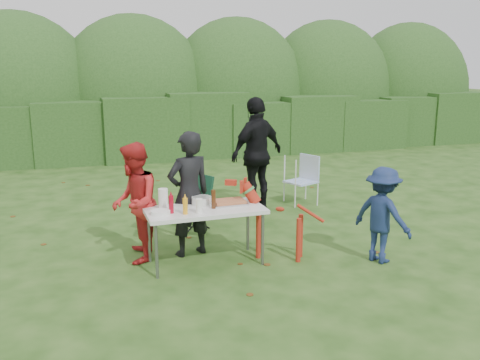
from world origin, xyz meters
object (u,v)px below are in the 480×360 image
object	(u,v)px
dog	(280,221)
paper_towel_roll	(163,199)
person_red_jacket	(135,203)
child	(382,215)
person_cook	(189,194)
camping_chair	(193,202)
ketchup_bottle	(171,204)
folding_table	(205,212)
lawn_chair	(301,180)
beer_bottle	(213,199)
person_black_puffy	(257,154)
mustard_bottle	(185,206)

from	to	relation	value
dog	paper_towel_roll	world-z (taller)	dog
person_red_jacket	child	size ratio (longest dim) A/B	1.24
person_cook	child	bearing A→B (deg)	141.29
camping_chair	ketchup_bottle	xyz separation A→B (m)	(-0.64, -1.54, 0.43)
folding_table	paper_towel_roll	size ratio (longest dim) A/B	5.77
paper_towel_roll	lawn_chair	bearing A→B (deg)	35.72
person_red_jacket	camping_chair	world-z (taller)	person_red_jacket
beer_bottle	person_cook	bearing A→B (deg)	117.15
person_black_puffy	mustard_bottle	distance (m)	3.02
mustard_bottle	paper_towel_roll	size ratio (longest dim) A/B	0.77
child	paper_towel_roll	size ratio (longest dim) A/B	4.83
ketchup_bottle	beer_bottle	xyz separation A→B (m)	(0.55, 0.04, 0.01)
lawn_chair	ketchup_bottle	xyz separation A→B (m)	(-2.88, -2.34, 0.40)
person_cook	ketchup_bottle	world-z (taller)	person_cook
folding_table	person_red_jacket	size ratio (longest dim) A/B	0.96
mustard_bottle	person_red_jacket	bearing A→B (deg)	132.95
person_cook	ketchup_bottle	xyz separation A→B (m)	(-0.33, -0.46, 0.01)
camping_chair	ketchup_bottle	world-z (taller)	ketchup_bottle
person_black_puffy	mustard_bottle	size ratio (longest dim) A/B	9.93
person_red_jacket	paper_towel_roll	bearing A→B (deg)	61.89
dog	lawn_chair	distance (m)	2.79
beer_bottle	person_black_puffy	bearing A→B (deg)	57.47
person_red_jacket	mustard_bottle	world-z (taller)	person_red_jacket
ketchup_bottle	dog	bearing A→B (deg)	-1.74
mustard_bottle	paper_towel_roll	world-z (taller)	paper_towel_roll
child	mustard_bottle	size ratio (longest dim) A/B	6.29
lawn_chair	person_black_puffy	bearing A→B (deg)	-19.34
person_black_puffy	mustard_bottle	world-z (taller)	person_black_puffy
beer_bottle	mustard_bottle	bearing A→B (deg)	-161.40
lawn_chair	ketchup_bottle	distance (m)	3.73
person_cook	dog	size ratio (longest dim) A/B	1.57
person_cook	lawn_chair	world-z (taller)	person_cook
person_cook	beer_bottle	distance (m)	0.48
person_black_puffy	paper_towel_roll	distance (m)	2.92
beer_bottle	ketchup_bottle	bearing A→B (deg)	-176.28
ketchup_bottle	person_red_jacket	bearing A→B (deg)	128.67
ketchup_bottle	paper_towel_roll	distance (m)	0.23
person_black_puffy	lawn_chair	bearing A→B (deg)	157.51
folding_table	person_cook	world-z (taller)	person_cook
dog	beer_bottle	xyz separation A→B (m)	(-0.88, 0.08, 0.35)
person_red_jacket	camping_chair	bearing A→B (deg)	145.67
folding_table	camping_chair	distance (m)	1.51
ketchup_bottle	paper_towel_roll	bearing A→B (deg)	103.95
dog	child	bearing A→B (deg)	-171.14
dog	mustard_bottle	world-z (taller)	dog
person_cook	person_black_puffy	xyz separation A→B (m)	(1.66, 1.84, 0.15)
person_black_puffy	camping_chair	size ratio (longest dim) A/B	2.36
camping_chair	child	bearing A→B (deg)	106.67
person_red_jacket	person_black_puffy	distance (m)	3.00
person_cook	beer_bottle	xyz separation A→B (m)	(0.22, -0.42, 0.02)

